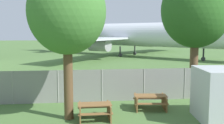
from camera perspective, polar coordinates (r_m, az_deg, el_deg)
perimeter_fence at (r=15.53m, az=-2.22°, el=-5.15°), size 56.07×0.07×1.92m
airplane at (r=43.76m, az=4.84°, el=5.92°), size 33.39×31.58×11.17m
picnic_bench_near_cabin at (r=14.28m, az=8.32°, el=-8.27°), size 1.87×1.60×0.76m
picnic_bench_open_grass at (r=12.56m, az=-3.79°, el=-10.33°), size 1.60×1.43×0.76m
tree_behind_benches at (r=12.28m, az=-9.78°, el=10.58°), size 3.57×3.57×7.00m
tree_far_right at (r=19.52m, az=17.77°, el=10.63°), size 4.81×4.81×8.28m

